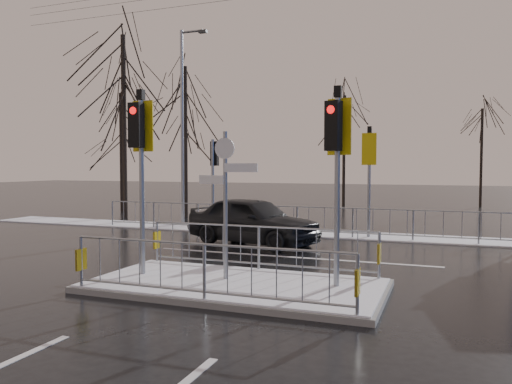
% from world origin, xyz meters
% --- Properties ---
extents(ground, '(120.00, 120.00, 0.00)m').
position_xyz_m(ground, '(0.00, 0.00, 0.00)').
color(ground, black).
rests_on(ground, ground).
extents(snow_verge, '(30.00, 2.00, 0.04)m').
position_xyz_m(snow_verge, '(0.00, 8.60, 0.02)').
color(snow_verge, white).
rests_on(snow_verge, ground).
extents(lane_markings, '(8.00, 11.38, 0.01)m').
position_xyz_m(lane_markings, '(0.00, -0.33, 0.00)').
color(lane_markings, silver).
rests_on(lane_markings, ground).
extents(traffic_island, '(6.00, 3.04, 4.15)m').
position_xyz_m(traffic_island, '(-0.01, 0.01, 0.39)').
color(traffic_island, slate).
rests_on(traffic_island, ground).
extents(far_kerb_fixtures, '(18.00, 0.65, 3.83)m').
position_xyz_m(far_kerb_fixtures, '(0.29, 8.09, 1.02)').
color(far_kerb_fixtures, gray).
rests_on(far_kerb_fixtures, ground).
extents(car_far_lane, '(4.81, 2.98, 1.53)m').
position_xyz_m(car_far_lane, '(-1.78, 5.59, 0.76)').
color(car_far_lane, black).
rests_on(car_far_lane, ground).
extents(tree_near_a, '(4.75, 4.75, 8.97)m').
position_xyz_m(tree_near_a, '(-10.50, 11.00, 6.11)').
color(tree_near_a, black).
rests_on(tree_near_a, ground).
extents(tree_near_b, '(4.00, 4.00, 7.55)m').
position_xyz_m(tree_near_b, '(-8.00, 12.50, 5.15)').
color(tree_near_b, black).
rests_on(tree_near_b, ground).
extents(tree_near_c, '(3.50, 3.50, 6.61)m').
position_xyz_m(tree_near_c, '(-12.50, 13.50, 4.50)').
color(tree_near_c, black).
rests_on(tree_near_c, ground).
extents(tree_far_a, '(3.75, 3.75, 7.08)m').
position_xyz_m(tree_far_a, '(-2.00, 22.00, 4.82)').
color(tree_far_a, black).
rests_on(tree_far_a, ground).
extents(tree_far_b, '(3.25, 3.25, 6.14)m').
position_xyz_m(tree_far_b, '(6.00, 24.00, 4.18)').
color(tree_far_b, black).
rests_on(tree_far_b, ground).
extents(street_lamp_left, '(1.25, 0.18, 8.20)m').
position_xyz_m(street_lamp_left, '(-6.43, 9.50, 4.49)').
color(street_lamp_left, gray).
rests_on(street_lamp_left, ground).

